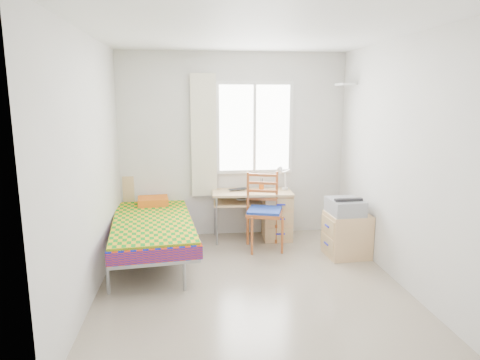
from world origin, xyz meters
The scene contains 17 objects.
floor centered at (0.00, 0.00, 0.00)m, with size 3.50×3.50×0.00m, color #BCAD93.
ceiling centered at (0.00, 0.00, 2.60)m, with size 3.50×3.50×0.00m, color white.
wall_back centered at (0.00, 1.75, 1.30)m, with size 3.20×3.20×0.00m, color silver.
wall_left centered at (-1.60, 0.00, 1.30)m, with size 3.50×3.50×0.00m, color silver.
wall_right centered at (1.60, 0.00, 1.30)m, with size 3.50×3.50×0.00m, color silver.
window centered at (0.30, 1.73, 1.55)m, with size 1.10×0.04×1.30m.
curtain centered at (-0.42, 1.68, 1.45)m, with size 0.35×0.05×1.70m, color beige.
floating_shelf centered at (1.49, 1.40, 2.15)m, with size 0.20×0.32×0.03m, color white.
bed centered at (-1.09, 0.90, 0.43)m, with size 1.16×2.13×0.89m.
desk centered at (0.52, 1.47, 0.38)m, with size 1.13×0.56×0.69m.
chair centered at (0.35, 1.09, 0.57)m, with size 0.55×0.55×1.01m.
cabinet centered at (1.32, 0.67, 0.28)m, with size 0.54×0.48×0.55m.
printer centered at (1.29, 0.67, 0.65)m, with size 0.41×0.47×0.19m.
laptop centered at (0.06, 1.53, 0.70)m, with size 0.28×0.18×0.02m, color black.
pen_cup centered at (0.39, 1.60, 0.73)m, with size 0.07×0.07×0.09m, color #E35919.
task_lamp centered at (0.65, 1.40, 0.92)m, with size 0.21×0.31×0.36m.
book centered at (0.01, 1.49, 0.59)m, with size 0.15×0.21×0.02m, color gray.
Camera 1 is at (-0.61, -4.29, 1.99)m, focal length 32.00 mm.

